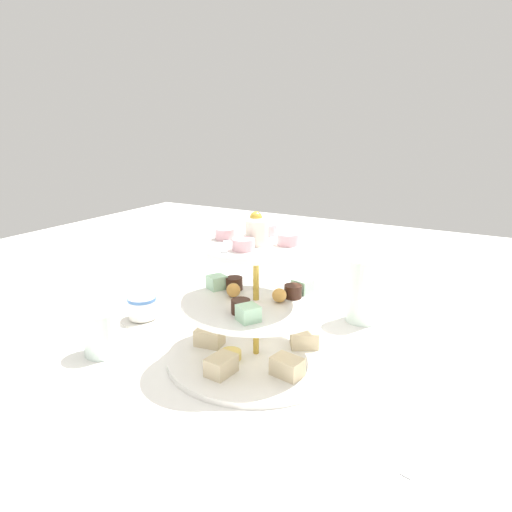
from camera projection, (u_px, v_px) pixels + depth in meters
ground_plane at (256, 358)px, 0.81m from camera, size 2.40×2.40×0.00m
tiered_serving_stand at (256, 314)px, 0.79m from camera, size 0.31×0.31×0.26m
water_glass_tall_right at (364, 290)px, 0.95m from camera, size 0.07×0.07×0.13m
water_glass_short_left at (102, 333)px, 0.82m from camera, size 0.06×0.06×0.08m
teacup_with_saucer at (142, 309)px, 0.96m from camera, size 0.09×0.09×0.05m
butter_knife_left at (437, 441)px, 0.60m from camera, size 0.17×0.06×0.00m
butter_knife_right at (234, 293)px, 1.12m from camera, size 0.13×0.13×0.00m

